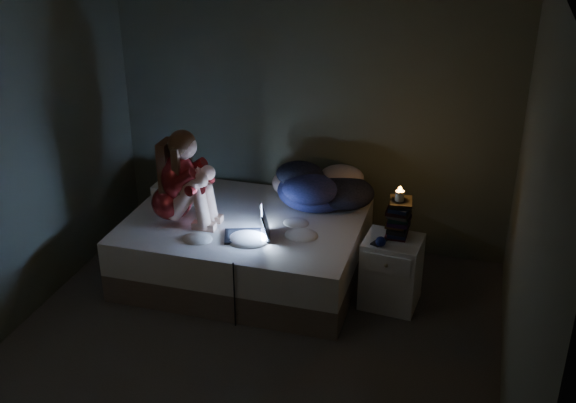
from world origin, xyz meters
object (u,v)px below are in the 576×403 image
at_px(bed, 245,247).
at_px(candle, 399,198).
at_px(phone, 380,243).
at_px(woman, 170,176).
at_px(laptop, 246,223).
at_px(nightstand, 391,272).

relative_size(bed, candle, 24.37).
height_order(candle, phone, candle).
relative_size(woman, laptop, 2.28).
bearing_deg(nightstand, bed, -179.66).
xyz_separation_m(laptop, candle, (1.16, 0.27, 0.25)).
distance_m(bed, laptop, 0.51).
bearing_deg(woman, candle, 4.71).
height_order(bed, laptop, laptop).
bearing_deg(laptop, bed, 93.04).
bearing_deg(bed, laptop, -67.91).
bearing_deg(bed, woman, -161.72).
height_order(woman, nightstand, woman).
bearing_deg(woman, nightstand, 2.59).
distance_m(bed, woman, 0.90).
bearing_deg(nightstand, phone, -131.18).
xyz_separation_m(bed, laptop, (0.12, -0.30, 0.39)).
height_order(bed, nightstand, nightstand).
xyz_separation_m(woman, phone, (1.74, -0.01, -0.35)).
height_order(woman, phone, woman).
xyz_separation_m(woman, laptop, (0.69, -0.11, -0.28)).
height_order(woman, laptop, woman).
xyz_separation_m(bed, woman, (-0.57, -0.19, 0.68)).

